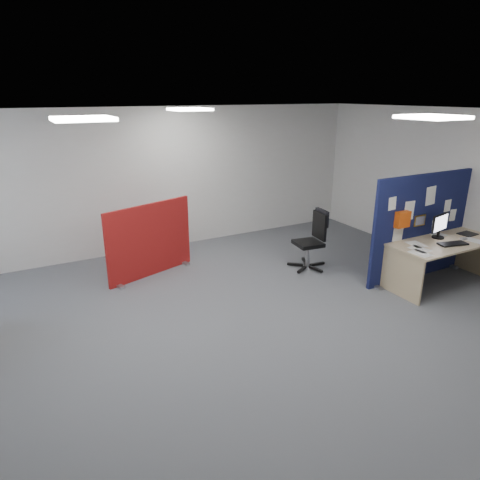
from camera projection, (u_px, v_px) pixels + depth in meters
name	position (u px, v px, depth m)	size (l,w,h in m)	color
floor	(234.00, 330.00, 5.58)	(9.00, 9.00, 0.00)	#4F5257
ceiling	(232.00, 115.00, 4.70)	(9.00, 7.00, 0.02)	white
wall_back	(148.00, 181.00, 8.05)	(9.00, 0.02, 2.70)	silver
wall_right	(472.00, 192.00, 7.15)	(0.02, 7.00, 2.70)	silver
ceiling_lights	(232.00, 114.00, 5.41)	(4.10, 4.10, 0.04)	white
navy_divider	(421.00, 227.00, 6.92)	(2.11, 0.30, 1.74)	#10123B
main_desk	(441.00, 250.00, 6.77)	(1.87, 0.83, 0.73)	tan
monitor_main	(440.00, 225.00, 6.76)	(0.44, 0.19, 0.39)	black
keyboard	(453.00, 244.00, 6.53)	(0.45, 0.18, 0.03)	black
mouse	(464.00, 239.00, 6.75)	(0.10, 0.06, 0.03)	gray
paper_tray	(468.00, 234.00, 7.01)	(0.28, 0.22, 0.01)	black
red_divider	(150.00, 241.00, 7.09)	(1.57, 0.57, 1.23)	maroon
office_chair	(314.00, 236.00, 7.41)	(0.67, 0.67, 1.02)	black
desk_papers	(434.00, 244.00, 6.56)	(1.46, 0.83, 0.00)	white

